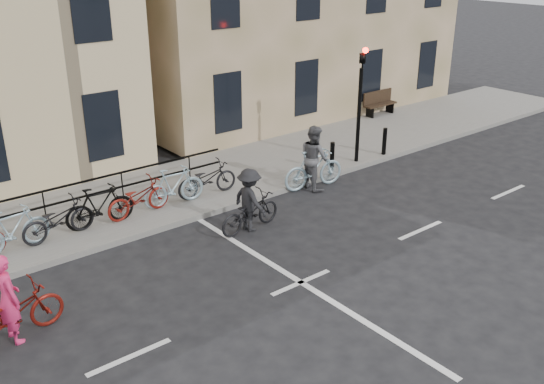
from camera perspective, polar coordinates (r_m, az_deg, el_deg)
ground at (r=13.08m, az=2.74°, el=-8.51°), size 120.00×120.00×0.00m
sidewalk at (r=16.19m, az=-22.79°, el=-3.65°), size 46.00×4.00×0.15m
traffic_light at (r=19.14m, az=8.32°, el=9.41°), size 0.18×0.30×3.90m
bollard_east at (r=18.76m, az=5.68°, el=3.37°), size 0.14×0.14×0.90m
bollard_west at (r=20.44m, az=10.54°, el=4.72°), size 0.14×0.14×0.90m
bench at (r=25.23m, az=10.03°, el=8.35°), size 1.60×0.41×0.97m
parked_bikes at (r=15.28m, az=-19.55°, el=-2.34°), size 10.40×1.23×1.05m
cyclist_pink at (r=12.03m, az=-23.39°, el=-10.25°), size 2.02×0.91×1.74m
cyclist_grey at (r=17.63m, az=3.96°, el=2.71°), size 2.02×1.03×1.89m
cyclist_dark at (r=15.06m, az=-2.11°, el=-1.35°), size 1.87×1.09×1.62m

